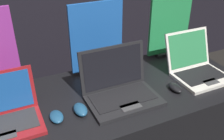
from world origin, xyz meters
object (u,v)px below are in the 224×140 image
mouse_front (56,117)px  promo_stand_back (170,24)px  laptop_front (1,115)px  promo_stand_middle (97,40)px  mouse_back (175,88)px  laptop_back (196,66)px  laptop_middle (120,87)px  mouse_middle (80,109)px

mouse_front → promo_stand_back: promo_stand_back is taller
laptop_front → promo_stand_middle: 0.70m
mouse_back → mouse_front: bearing=176.9°
laptop_front → laptop_back: size_ratio=1.07×
mouse_front → mouse_back: mouse_back is taller
laptop_middle → promo_stand_back: 0.67m
laptop_front → laptop_middle: 0.62m
promo_stand_middle → laptop_back: promo_stand_middle is taller
laptop_middle → mouse_back: size_ratio=3.64×
promo_stand_back → mouse_middle: bearing=-154.7°
promo_stand_middle → mouse_front: bearing=-135.2°
mouse_middle → laptop_back: bearing=4.1°
laptop_middle → mouse_back: laptop_middle is taller
mouse_middle → mouse_back: (0.57, -0.04, -0.00)m
laptop_front → mouse_middle: laptop_front is taller
laptop_back → mouse_middle: bearing=-175.9°
laptop_front → mouse_front: (0.25, -0.07, -0.04)m
promo_stand_middle → promo_stand_back: 0.55m
laptop_front → mouse_back: (0.94, -0.11, -0.04)m
laptop_front → mouse_back: size_ratio=3.37×
mouse_front → mouse_middle: bearing=-0.4°
laptop_middle → laptop_back: bearing=1.6°
mouse_middle → promo_stand_back: bearing=25.3°
laptop_front → mouse_back: laptop_front is taller
promo_stand_back → laptop_front: bearing=-165.4°
laptop_front → promo_stand_back: promo_stand_back is taller
laptop_front → laptop_back: laptop_back is taller
promo_stand_middle → laptop_back: 0.66m
mouse_front → promo_stand_middle: (0.37, 0.37, 0.20)m
mouse_middle → mouse_back: mouse_middle is taller
laptop_middle → mouse_middle: (-0.25, -0.04, -0.04)m
mouse_front → laptop_back: laptop_back is taller
promo_stand_middle → promo_stand_back: promo_stand_back is taller
mouse_front → laptop_middle: bearing=6.3°
mouse_front → laptop_middle: 0.38m
laptop_front → mouse_front: bearing=-16.2°
mouse_middle → mouse_back: size_ratio=1.04×
laptop_back → promo_stand_back: bearing=90.0°
laptop_front → promo_stand_back: size_ratio=0.74×
promo_stand_back → laptop_back: bearing=-90.0°
laptop_middle → promo_stand_middle: bearing=90.0°
mouse_front → promo_stand_middle: 0.56m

